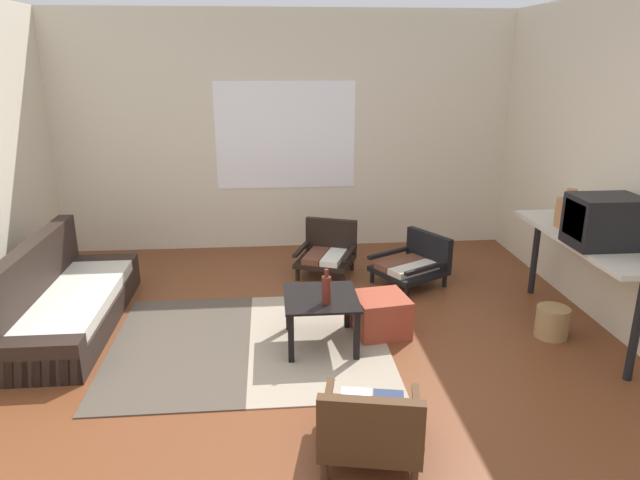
# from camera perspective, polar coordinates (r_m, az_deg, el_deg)

# --- Properties ---
(ground_plane) EXTENTS (7.80, 7.80, 0.00)m
(ground_plane) POSITION_cam_1_polar(r_m,az_deg,el_deg) (4.26, -1.79, -13.35)
(ground_plane) COLOR brown
(far_wall_with_window) EXTENTS (5.60, 0.13, 2.70)m
(far_wall_with_window) POSITION_cam_1_polar(r_m,az_deg,el_deg) (6.75, -3.45, 10.54)
(far_wall_with_window) COLOR beige
(far_wall_with_window) RESTS_ON ground
(area_rug) EXTENTS (2.18, 1.81, 0.01)m
(area_rug) POSITION_cam_1_polar(r_m,az_deg,el_deg) (4.71, -6.99, -10.14)
(area_rug) COLOR #4C4238
(area_rug) RESTS_ON ground
(couch) EXTENTS (0.71, 1.93, 0.73)m
(couch) POSITION_cam_1_polar(r_m,az_deg,el_deg) (5.32, -24.11, -5.69)
(couch) COLOR black
(couch) RESTS_ON ground
(coffee_table) EXTENTS (0.57, 0.62, 0.41)m
(coffee_table) POSITION_cam_1_polar(r_m,az_deg,el_deg) (4.53, 0.08, -6.50)
(coffee_table) COLOR black
(coffee_table) RESTS_ON ground
(armchair_by_window) EXTENTS (0.71, 0.69, 0.55)m
(armchair_by_window) POSITION_cam_1_polar(r_m,az_deg,el_deg) (6.05, 0.73, -1.08)
(armchair_by_window) COLOR black
(armchair_by_window) RESTS_ON ground
(armchair_striped_foreground) EXTENTS (0.68, 0.71, 0.52)m
(armchair_striped_foreground) POSITION_cam_1_polar(r_m,az_deg,el_deg) (3.39, 5.05, -17.86)
(armchair_striped_foreground) COLOR #472D19
(armchair_striped_foreground) RESTS_ON ground
(armchair_corner) EXTENTS (0.81, 0.81, 0.49)m
(armchair_corner) POSITION_cam_1_polar(r_m,az_deg,el_deg) (5.85, 9.30, -2.22)
(armchair_corner) COLOR black
(armchair_corner) RESTS_ON ground
(ottoman_orange) EXTENTS (0.48, 0.48, 0.33)m
(ottoman_orange) POSITION_cam_1_polar(r_m,az_deg,el_deg) (4.81, 6.02, -7.37)
(ottoman_orange) COLOR #993D28
(ottoman_orange) RESTS_ON ground
(console_shelf) EXTENTS (0.43, 1.70, 0.82)m
(console_shelf) POSITION_cam_1_polar(r_m,az_deg,el_deg) (5.09, 24.64, -0.62)
(console_shelf) COLOR beige
(console_shelf) RESTS_ON ground
(crt_television) EXTENTS (0.50, 0.38, 0.39)m
(crt_television) POSITION_cam_1_polar(r_m,az_deg,el_deg) (4.82, 26.35, 1.66)
(crt_television) COLOR black
(crt_television) RESTS_ON console_shelf
(clay_vase) EXTENTS (0.22, 0.22, 0.32)m
(clay_vase) POSITION_cam_1_polar(r_m,az_deg,el_deg) (5.28, 23.45, 2.54)
(clay_vase) COLOR #A87047
(clay_vase) RESTS_ON console_shelf
(glass_bottle) EXTENTS (0.07, 0.07, 0.27)m
(glass_bottle) POSITION_cam_1_polar(r_m,az_deg,el_deg) (4.33, 0.64, -4.90)
(glass_bottle) COLOR #5B2319
(glass_bottle) RESTS_ON coffee_table
(wicker_basket) EXTENTS (0.26, 0.26, 0.26)m
(wicker_basket) POSITION_cam_1_polar(r_m,az_deg,el_deg) (5.10, 22.01, -7.55)
(wicker_basket) COLOR #9E7A4C
(wicker_basket) RESTS_ON ground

